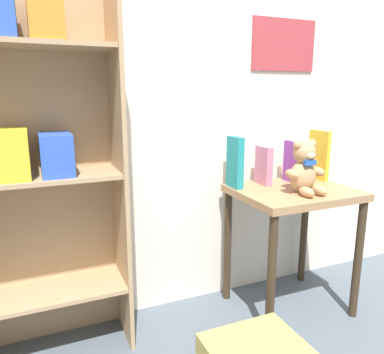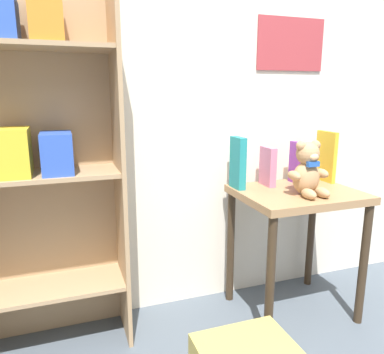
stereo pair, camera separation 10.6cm
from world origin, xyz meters
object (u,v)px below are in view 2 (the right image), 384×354
object	(u,v)px
book_standing_purple	(298,163)
book_standing_yellow	(326,156)
teddy_bear	(308,171)
book_standing_pink	(268,166)
bookshelf_side	(37,152)
book_standing_teal	(238,163)
display_table	(296,212)

from	to	relation	value
book_standing_purple	book_standing_yellow	bearing A→B (deg)	-0.38
teddy_bear	book_standing_pink	world-z (taller)	teddy_bear
bookshelf_side	book_standing_pink	distance (m)	1.09
bookshelf_side	book_standing_purple	world-z (taller)	bookshelf_side
teddy_bear	book_standing_purple	distance (m)	0.22
teddy_bear	book_standing_teal	bearing A→B (deg)	139.10
book_standing_purple	book_standing_yellow	world-z (taller)	book_standing_yellow
display_table	book_standing_teal	distance (m)	0.38
display_table	book_standing_purple	bearing A→B (deg)	56.27
display_table	book_standing_teal	xyz separation A→B (m)	(-0.26, 0.14, 0.24)
book_standing_teal	book_standing_yellow	xyz separation A→B (m)	(0.51, -0.02, 0.01)
bookshelf_side	book_standing_yellow	xyz separation A→B (m)	(1.42, -0.03, -0.10)
bookshelf_side	book_standing_purple	distance (m)	1.26
book_standing_purple	book_standing_yellow	distance (m)	0.17
teddy_bear	book_standing_yellow	world-z (taller)	book_standing_yellow
display_table	book_standing_teal	world-z (taller)	book_standing_teal
book_standing_teal	book_standing_pink	world-z (taller)	book_standing_teal
teddy_bear	book_standing_purple	world-z (taller)	teddy_bear
bookshelf_side	book_standing_teal	xyz separation A→B (m)	(0.91, -0.01, -0.10)
display_table	book_standing_purple	xyz separation A→B (m)	(0.09, 0.13, 0.22)
bookshelf_side	book_standing_purple	bearing A→B (deg)	-1.27
bookshelf_side	teddy_bear	size ratio (longest dim) A/B	6.21
teddy_bear	book_standing_yellow	bearing A→B (deg)	37.63
bookshelf_side	teddy_bear	world-z (taller)	bookshelf_side
book_standing_purple	book_standing_yellow	size ratio (longest dim) A/B	0.81
book_standing_teal	book_standing_pink	distance (m)	0.17
teddy_bear	book_standing_teal	world-z (taller)	book_standing_teal
bookshelf_side	display_table	xyz separation A→B (m)	(1.16, -0.16, -0.34)
display_table	bookshelf_side	bearing A→B (deg)	172.41
display_table	teddy_bear	xyz separation A→B (m)	(-0.00, -0.07, 0.23)
display_table	book_standing_pink	xyz separation A→B (m)	(-0.09, 0.14, 0.21)
book_standing_yellow	book_standing_purple	bearing A→B (deg)	-179.64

